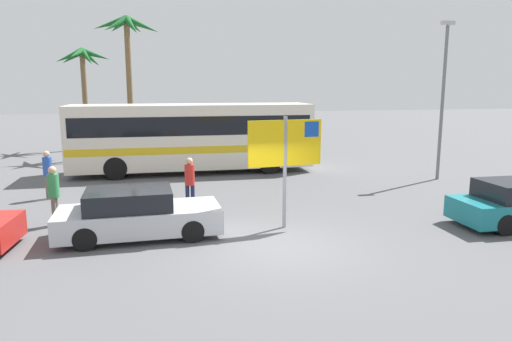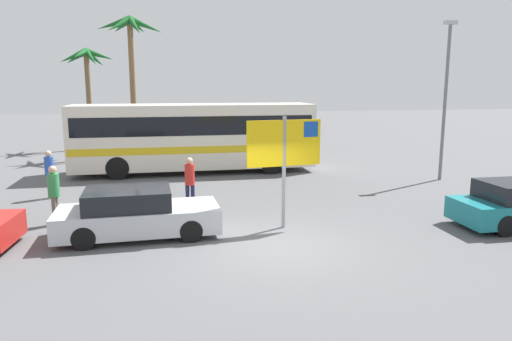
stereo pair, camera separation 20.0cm
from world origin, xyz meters
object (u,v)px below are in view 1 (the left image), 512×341
object	(u,v)px
pedestrian_by_bus	(48,171)
ferry_sign	(287,147)
pedestrian_crossing_lot	(54,191)
pedestrian_near_sign	(190,179)
car_silver	(137,214)
bus_front_coach	(192,134)

from	to	relation	value
pedestrian_by_bus	ferry_sign	bearing A→B (deg)	96.87
ferry_sign	pedestrian_crossing_lot	world-z (taller)	ferry_sign
pedestrian_crossing_lot	pedestrian_near_sign	xyz separation A→B (m)	(3.98, 0.90, -0.01)
car_silver	ferry_sign	bearing A→B (deg)	-1.46
ferry_sign	pedestrian_crossing_lot	xyz separation A→B (m)	(-6.54, 1.55, -1.28)
ferry_sign	pedestrian_crossing_lot	size ratio (longest dim) A/B	1.82
bus_front_coach	pedestrian_by_bus	bearing A→B (deg)	-141.96
bus_front_coach	pedestrian_crossing_lot	distance (m)	9.13
car_silver	pedestrian_crossing_lot	distance (m)	2.88
ferry_sign	pedestrian_by_bus	xyz separation A→B (m)	(-7.43, 5.09, -1.29)
bus_front_coach	pedestrian_crossing_lot	world-z (taller)	bus_front_coach
ferry_sign	bus_front_coach	bearing A→B (deg)	94.34
ferry_sign	car_silver	bearing A→B (deg)	173.05
car_silver	pedestrian_by_bus	distance (m)	6.08
bus_front_coach	pedestrian_crossing_lot	bearing A→B (deg)	-120.44
pedestrian_near_sign	pedestrian_by_bus	distance (m)	5.54
bus_front_coach	car_silver	distance (m)	9.75
pedestrian_crossing_lot	pedestrian_near_sign	world-z (taller)	pedestrian_crossing_lot
bus_front_coach	car_silver	world-z (taller)	bus_front_coach
pedestrian_crossing_lot	car_silver	bearing A→B (deg)	-24.25
bus_front_coach	car_silver	xyz separation A→B (m)	(-2.24, -9.42, -1.15)
bus_front_coach	pedestrian_near_sign	world-z (taller)	bus_front_coach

